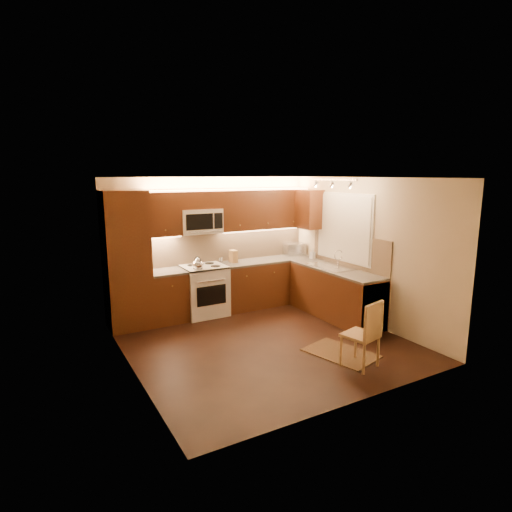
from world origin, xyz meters
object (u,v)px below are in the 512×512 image
stove (204,290)px  toaster_oven (294,249)px  sink (331,263)px  dining_chair (360,334)px  kettle (198,263)px  soap_bottle (313,254)px  microwave (200,221)px  knife_block (233,256)px

stove → toaster_oven: bearing=4.1°
stove → sink: sink is taller
toaster_oven → dining_chair: size_ratio=0.45×
stove → kettle: kettle is taller
stove → soap_bottle: size_ratio=4.88×
stove → dining_chair: bearing=-71.7°
microwave → sink: bearing=-32.2°
toaster_oven → soap_bottle: size_ratio=2.20×
sink → dining_chair: bearing=-118.3°
microwave → toaster_oven: microwave is taller
stove → microwave: bearing=90.0°
microwave → knife_block: (0.65, -0.04, -0.70)m
toaster_oven → stove: bearing=-167.6°
microwave → kettle: microwave is taller
sink → stove: bearing=150.6°
knife_block → soap_bottle: size_ratio=1.24×
microwave → dining_chair: size_ratio=0.82×
toaster_oven → kettle: bearing=-162.7°
microwave → toaster_oven: 2.19m
knife_block → microwave: bearing=175.1°
kettle → soap_bottle: 2.39m
stove → knife_block: 0.86m
stove → dining_chair: (0.99, -3.00, 0.00)m
knife_block → dining_chair: bearing=-85.5°
sink → dining_chair: 2.19m
microwave → knife_block: size_ratio=3.25×
microwave → kettle: (-0.20, -0.35, -0.68)m
toaster_oven → soap_bottle: 0.50m
stove → knife_block: knife_block is taller
kettle → toaster_oven: 2.30m
knife_block → kettle: bearing=-161.6°
sink → kettle: size_ratio=3.69×
microwave → sink: microwave is taller
sink → toaster_oven: bearing=86.6°
sink → knife_block: 1.82m
sink → toaster_oven: 1.28m
soap_bottle → kettle: bearing=169.1°
toaster_oven → dining_chair: toaster_oven is taller
kettle → dining_chair: (1.19, -2.79, -0.57)m
sink → toaster_oven: size_ratio=2.07×
sink → dining_chair: (-1.01, -1.88, -0.51)m
knife_block → soap_bottle: knife_block is taller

